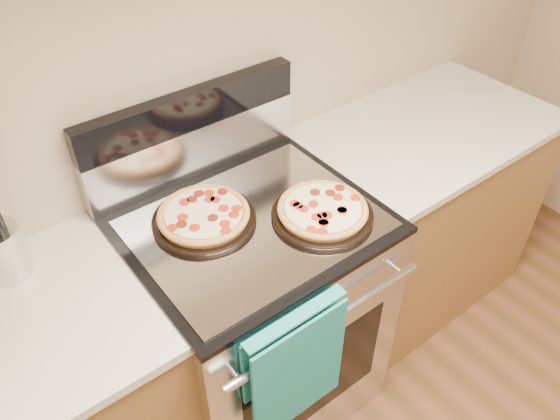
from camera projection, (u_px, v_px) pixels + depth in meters
wall_back at (176, 47)px, 1.60m from camera, size 4.00×0.00×4.00m
range_body at (254, 317)px, 1.97m from camera, size 0.76×0.68×0.90m
oven_window at (314, 382)px, 1.77m from camera, size 0.56×0.01×0.40m
cooktop at (250, 222)px, 1.67m from camera, size 0.76×0.68×0.02m
backsplash_lower at (195, 150)px, 1.80m from camera, size 0.76×0.06×0.18m
backsplash_upper at (190, 109)px, 1.70m from camera, size 0.76×0.06×0.12m
oven_handle at (329, 322)px, 1.52m from camera, size 0.70×0.03×0.03m
dish_towel at (295, 365)px, 1.53m from camera, size 0.32×0.05×0.42m
foil_sheet at (255, 224)px, 1.65m from camera, size 0.70×0.55×0.01m
cabinet_right at (413, 217)px, 2.41m from camera, size 1.00×0.62×0.88m
countertop_right at (431, 128)px, 2.11m from camera, size 1.02×0.64×0.03m
pepperoni_pizza_back at (204, 216)px, 1.64m from camera, size 0.38×0.38×0.04m
pepperoni_pizza_front at (323, 211)px, 1.66m from camera, size 0.33×0.33×0.04m
utensil_crock at (2, 252)px, 1.46m from camera, size 0.16×0.16×0.15m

